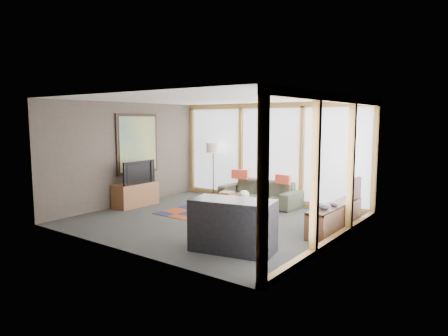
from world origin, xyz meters
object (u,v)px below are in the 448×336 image
Objects in this scene: television at (136,172)px; bar_counter at (233,226)px; tv_console at (136,194)px; coffee_table at (240,208)px; floor_lamp at (213,170)px; bookshelf at (335,217)px; sofa at (259,193)px.

television reaches higher than bar_counter.
bar_counter is at bearing -110.35° from television.
tv_console is 0.85× the size of bar_counter.
coffee_table is at bearing 108.50° from bar_counter.
tv_console is (-0.84, -2.12, -0.47)m from floor_lamp.
bookshelf is 1.76× the size of tv_console.
floor_lamp reaches higher than bookshelf.
tv_console is (-4.89, -0.81, 0.03)m from bookshelf.
coffee_table is 1.11× the size of tv_console.
sofa is at bearing -5.07° from floor_lamp.
bar_counter is (1.54, -3.39, 0.13)m from sofa.
tv_console is 0.59m from television.
bookshelf is 4.95m from tv_console.
floor_lamp is at bearing 162.14° from bookshelf.
sofa reaches higher than bookshelf.
sofa is at bearing 38.93° from tv_console.
bar_counter is (1.19, -1.98, 0.22)m from coffee_table.
sofa reaches higher than tv_console.
bookshelf is (2.09, 0.25, 0.04)m from coffee_table.
sofa is 1.82× the size of tv_console.
floor_lamp is 2.56m from coffee_table.
sofa is 3.14m from television.
coffee_table is (0.36, -1.41, -0.09)m from sofa.
floor_lamp is 4.28m from bookshelf.
television is (-2.71, -0.60, 0.65)m from coffee_table.
tv_console reaches higher than coffee_table.
bar_counter is (-0.90, -2.23, 0.18)m from bookshelf.
television is (0.09, -0.03, 0.58)m from tv_console.
sofa is 3.14m from tv_console.
bookshelf is at bearing -17.86° from floor_lamp.
floor_lamp is 1.32× the size of tv_console.
coffee_table is 2.32m from bar_counter.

